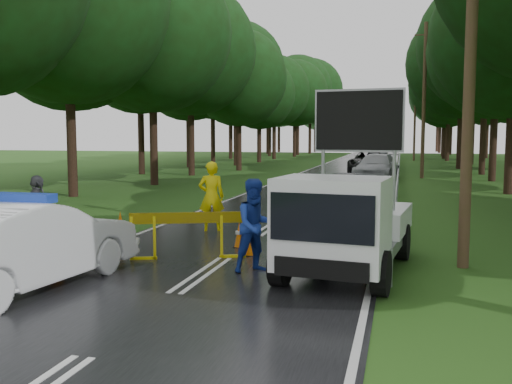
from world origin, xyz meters
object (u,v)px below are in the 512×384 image
(barrier, at_px, (188,224))
(queue_car_third, at_px, (369,162))
(officer, at_px, (211,197))
(queue_car_first, at_px, (343,187))
(civilian, at_px, (256,226))
(work_truck, at_px, (345,225))
(queue_car_fourth, at_px, (378,160))
(police_sedan, at_px, (25,246))
(queue_car_second, at_px, (377,167))

(barrier, bearing_deg, queue_car_third, 64.96)
(barrier, height_order, officer, officer)
(queue_car_first, bearing_deg, civilian, -93.00)
(work_truck, height_order, queue_car_first, work_truck)
(work_truck, relative_size, queue_car_fourth, 1.10)
(officer, xyz_separation_m, queue_car_third, (3.06, 27.17, -0.23))
(police_sedan, distance_m, queue_car_second, 28.09)
(queue_car_first, height_order, queue_car_third, queue_car_third)
(police_sedan, height_order, civilian, civilian)
(police_sedan, xyz_separation_m, queue_car_second, (5.19, 27.61, -0.00))
(civilian, bearing_deg, queue_car_second, 47.32)
(police_sedan, height_order, queue_car_first, police_sedan)
(police_sedan, distance_m, officer, 6.93)
(queue_car_second, bearing_deg, queue_car_first, -86.15)
(civilian, distance_m, queue_car_first, 12.82)
(police_sedan, relative_size, civilian, 2.61)
(queue_car_third, bearing_deg, barrier, -91.85)
(queue_car_third, xyz_separation_m, queue_car_fourth, (0.38, 6.00, -0.07))
(officer, bearing_deg, queue_car_first, -128.31)
(police_sedan, bearing_deg, queue_car_fourth, -89.31)
(work_truck, height_order, queue_car_fourth, work_truck)
(barrier, relative_size, queue_car_third, 0.43)
(civilian, relative_size, queue_car_third, 0.33)
(queue_car_first, height_order, queue_car_fourth, queue_car_fourth)
(civilian, xyz_separation_m, queue_car_fourth, (0.95, 37.67, -0.23))
(civilian, distance_m, queue_car_second, 25.34)
(work_truck, relative_size, queue_car_second, 0.89)
(police_sedan, distance_m, queue_car_third, 34.25)
(work_truck, xyz_separation_m, officer, (-4.30, 4.24, 0.01))
(barrier, bearing_deg, queue_car_fourth, 65.08)
(work_truck, xyz_separation_m, queue_car_third, (-1.23, 31.42, -0.22))
(barrier, relative_size, queue_car_first, 0.64)
(work_truck, distance_m, queue_car_fourth, 37.43)
(police_sedan, xyz_separation_m, work_truck, (5.60, 2.56, 0.21))
(barrier, relative_size, queue_car_fourth, 0.55)
(police_sedan, relative_size, officer, 2.46)
(police_sedan, height_order, queue_car_fourth, police_sedan)
(queue_car_first, bearing_deg, work_truck, -84.85)
(queue_car_second, bearing_deg, civilian, -85.38)
(civilian, bearing_deg, queue_car_fourth, 49.02)
(barrier, bearing_deg, work_truck, -29.03)
(work_truck, distance_m, queue_car_first, 12.63)
(civilian, height_order, queue_car_fourth, civilian)
(officer, bearing_deg, queue_car_second, -118.85)
(work_truck, bearing_deg, officer, 142.08)
(officer, height_order, queue_car_fourth, officer)
(officer, bearing_deg, civilian, 100.75)
(queue_car_second, bearing_deg, work_truck, -81.30)
(work_truck, distance_m, civilian, 1.82)
(civilian, height_order, queue_car_third, civilian)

